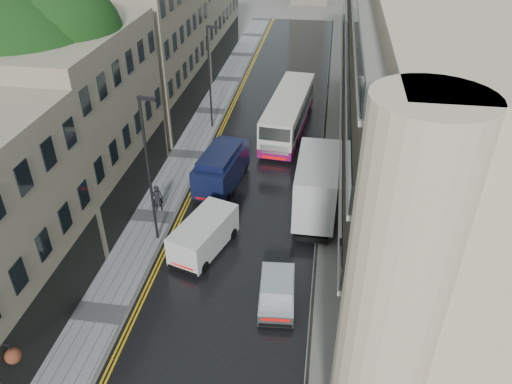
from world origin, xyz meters
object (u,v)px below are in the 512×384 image
(navy_van, at_px, (196,180))
(silver_hatchback, at_px, (260,309))
(tree_far, at_px, (124,50))
(lamp_post_near, at_px, (149,173))
(tree_near, at_px, (36,105))
(white_lorry, at_px, (296,199))
(white_van, at_px, (174,247))
(cream_bus, at_px, (266,128))
(lamp_post_far, at_px, (210,79))
(pedestrian, at_px, (157,199))

(navy_van, bearing_deg, silver_hatchback, -53.00)
(tree_far, xyz_separation_m, lamp_post_near, (7.30, -15.87, -1.62))
(tree_near, xyz_separation_m, lamp_post_near, (7.60, -2.87, -2.34))
(white_lorry, bearing_deg, lamp_post_near, -162.89)
(white_van, relative_size, navy_van, 0.83)
(tree_near, height_order, navy_van, tree_near)
(tree_near, height_order, cream_bus, tree_near)
(cream_bus, height_order, silver_hatchback, cream_bus)
(white_lorry, xyz_separation_m, white_van, (-6.39, -4.25, -1.05))
(tree_near, height_order, lamp_post_far, tree_near)
(tree_far, bearing_deg, silver_hatchback, -56.24)
(tree_near, xyz_separation_m, navy_van, (8.89, 1.79, -5.47))
(tree_near, distance_m, pedestrian, 9.01)
(lamp_post_near, bearing_deg, tree_near, 167.15)
(tree_far, bearing_deg, navy_van, -52.53)
(white_van, bearing_deg, tree_far, 134.43)
(tree_near, xyz_separation_m, lamp_post_far, (7.47, 12.63, -2.60))
(tree_far, height_order, cream_bus, tree_far)
(white_lorry, bearing_deg, white_van, -145.59)
(white_lorry, height_order, lamp_post_far, lamp_post_far)
(pedestrian, bearing_deg, navy_van, -154.64)
(tree_far, height_order, white_lorry, tree_far)
(white_van, xyz_separation_m, lamp_post_far, (-1.79, 17.39, 3.26))
(navy_van, bearing_deg, cream_bus, 73.94)
(white_lorry, bearing_deg, navy_van, 161.98)
(navy_van, xyz_separation_m, lamp_post_near, (-1.29, -4.66, 3.13))
(white_van, relative_size, lamp_post_far, 0.56)
(white_lorry, distance_m, silver_hatchback, 8.01)
(cream_bus, height_order, lamp_post_near, lamp_post_near)
(silver_hatchback, distance_m, navy_van, 11.61)
(white_lorry, bearing_deg, cream_bus, 107.85)
(white_lorry, xyz_separation_m, lamp_post_near, (-8.04, -2.36, 2.47))
(silver_hatchback, bearing_deg, lamp_post_far, 104.39)
(tree_far, relative_size, white_van, 2.64)
(tree_near, bearing_deg, lamp_post_near, -20.67)
(tree_far, xyz_separation_m, white_lorry, (15.35, -13.51, -4.09))
(tree_near, relative_size, lamp_post_near, 1.55)
(lamp_post_near, bearing_deg, cream_bus, 76.94)
(lamp_post_far, bearing_deg, navy_van, -78.18)
(tree_near, distance_m, white_lorry, 16.38)
(cream_bus, distance_m, navy_van, 8.83)
(tree_far, distance_m, lamp_post_far, 7.42)
(cream_bus, bearing_deg, lamp_post_near, -105.70)
(cream_bus, bearing_deg, tree_far, 170.71)
(tree_far, height_order, navy_van, tree_far)
(cream_bus, relative_size, white_van, 2.43)
(lamp_post_near, bearing_deg, pedestrian, 113.88)
(white_van, bearing_deg, lamp_post_far, 113.55)
(navy_van, xyz_separation_m, lamp_post_far, (-1.43, 10.84, 2.87))
(white_van, distance_m, lamp_post_near, 4.32)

